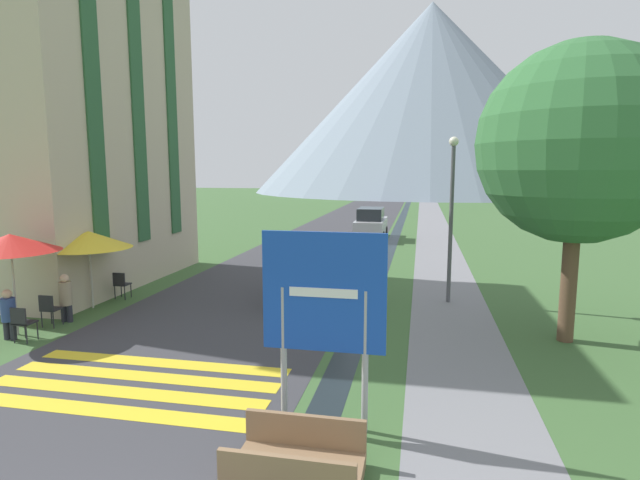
# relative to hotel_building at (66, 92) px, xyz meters

# --- Properties ---
(ground_plane) EXTENTS (160.00, 160.00, 0.00)m
(ground_plane) POSITION_rel_hotel_building_xyz_m (9.39, 8.00, -6.65)
(ground_plane) COLOR #3D6033
(road) EXTENTS (6.40, 60.00, 0.01)m
(road) POSITION_rel_hotel_building_xyz_m (6.89, 18.00, -6.65)
(road) COLOR #38383D
(road) RESTS_ON ground_plane
(footpath) EXTENTS (2.20, 60.00, 0.01)m
(footpath) POSITION_rel_hotel_building_xyz_m (12.99, 18.00, -6.65)
(footpath) COLOR slate
(footpath) RESTS_ON ground_plane
(drainage_channel) EXTENTS (0.60, 60.00, 0.00)m
(drainage_channel) POSITION_rel_hotel_building_xyz_m (10.59, 18.00, -6.65)
(drainage_channel) COLOR black
(drainage_channel) RESTS_ON ground_plane
(crosswalk_marking) EXTENTS (5.44, 2.54, 0.01)m
(crosswalk_marking) POSITION_rel_hotel_building_xyz_m (6.89, -7.56, -6.65)
(crosswalk_marking) COLOR yellow
(crosswalk_marking) RESTS_ON ground_plane
(mountain_distant) EXTENTS (62.51, 62.51, 33.02)m
(mountain_distant) POSITION_rel_hotel_building_xyz_m (13.19, 78.22, 9.86)
(mountain_distant) COLOR gray
(mountain_distant) RESTS_ON ground_plane
(hotel_building) EXTENTS (5.86, 8.99, 12.41)m
(hotel_building) POSITION_rel_hotel_building_xyz_m (0.00, 0.00, 0.00)
(hotel_building) COLOR #BCAD93
(hotel_building) RESTS_ON ground_plane
(road_sign) EXTENTS (1.90, 0.11, 3.09)m
(road_sign) POSITION_rel_hotel_building_xyz_m (10.68, -8.42, -4.69)
(road_sign) COLOR #9E9EA3
(road_sign) RESTS_ON ground_plane
(footbridge) EXTENTS (1.70, 1.10, 0.65)m
(footbridge) POSITION_rel_hotel_building_xyz_m (10.59, -9.81, -6.43)
(footbridge) COLOR #846647
(footbridge) RESTS_ON ground_plane
(parked_car_near) EXTENTS (1.89, 4.00, 1.82)m
(parked_car_near) POSITION_rel_hotel_building_xyz_m (8.99, -0.66, -5.74)
(parked_car_near) COLOR silver
(parked_car_near) RESTS_ON ground_plane
(parked_car_far) EXTENTS (1.72, 4.09, 1.82)m
(parked_car_far) POSITION_rel_hotel_building_xyz_m (9.28, 13.13, -5.74)
(parked_car_far) COLOR #B2B2B7
(parked_car_far) RESTS_ON ground_plane
(cafe_chair_near_right) EXTENTS (0.40, 0.40, 0.85)m
(cafe_chair_near_right) POSITION_rel_hotel_building_xyz_m (2.85, -4.86, -6.14)
(cafe_chair_near_right) COLOR #232328
(cafe_chair_near_right) RESTS_ON ground_plane
(cafe_chair_nearest) EXTENTS (0.40, 0.40, 0.85)m
(cafe_chair_nearest) POSITION_rel_hotel_building_xyz_m (3.07, -5.99, -6.14)
(cafe_chair_nearest) COLOR #232328
(cafe_chair_nearest) RESTS_ON ground_plane
(cafe_chair_far_left) EXTENTS (0.40, 0.40, 0.85)m
(cafe_chair_far_left) POSITION_rel_hotel_building_xyz_m (3.01, -1.98, -6.14)
(cafe_chair_far_left) COLOR #232328
(cafe_chair_far_left) RESTS_ON ground_plane
(cafe_chair_middle) EXTENTS (0.40, 0.40, 0.85)m
(cafe_chair_middle) POSITION_rel_hotel_building_xyz_m (2.47, -3.50, -6.14)
(cafe_chair_middle) COLOR #232328
(cafe_chair_middle) RESTS_ON ground_plane
(cafe_umbrella_front_red) EXTENTS (2.25, 2.25, 2.49)m
(cafe_umbrella_front_red) POSITION_rel_hotel_building_xyz_m (2.51, -5.55, -4.38)
(cafe_umbrella_front_red) COLOR #B7B2A8
(cafe_umbrella_front_red) RESTS_ON ground_plane
(cafe_umbrella_middle_yellow) EXTENTS (2.39, 2.39, 2.26)m
(cafe_umbrella_middle_yellow) POSITION_rel_hotel_building_xyz_m (2.78, -3.06, -4.64)
(cafe_umbrella_middle_yellow) COLOR #B7B2A8
(cafe_umbrella_middle_yellow) RESTS_ON ground_plane
(person_seated_near) EXTENTS (0.32, 0.32, 1.22)m
(person_seated_near) POSITION_rel_hotel_building_xyz_m (2.62, -5.89, -5.98)
(person_seated_near) COLOR #282833
(person_seated_near) RESTS_ON ground_plane
(person_seated_far) EXTENTS (0.32, 0.32, 1.29)m
(person_seated_far) POSITION_rel_hotel_building_xyz_m (2.97, -4.39, -5.94)
(person_seated_far) COLOR #282833
(person_seated_far) RESTS_ON ground_plane
(streetlamp) EXTENTS (0.28, 0.28, 4.95)m
(streetlamp) POSITION_rel_hotel_building_xyz_m (12.97, -0.33, -3.70)
(streetlamp) COLOR #515156
(streetlamp) RESTS_ON ground_plane
(tree_by_path) EXTENTS (4.48, 4.48, 6.81)m
(tree_by_path) POSITION_rel_hotel_building_xyz_m (15.50, -3.35, -2.10)
(tree_by_path) COLOR brown
(tree_by_path) RESTS_ON ground_plane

